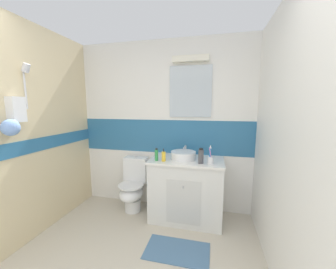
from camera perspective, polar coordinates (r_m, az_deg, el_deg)
The scene contains 12 objects.
ground_plane at distance 2.36m, azimuth -10.10°, elevation -33.60°, with size 3.20×3.48×0.04m, color beige.
wall_back_tiled at distance 2.95m, azimuth -0.98°, elevation 2.65°, with size 3.20×0.20×2.50m.
wall_left_shower_alcove at distance 2.64m, azimuth -38.82°, elevation -0.10°, with size 0.28×3.48×2.50m.
wall_right_plain at distance 1.74m, azimuth 33.84°, elevation -3.19°, with size 0.10×3.48×2.50m, color white.
vanity_cabinet at distance 2.78m, azimuth 5.44°, elevation -15.64°, with size 0.97×0.59×0.85m.
sink_basin at distance 2.62m, azimuth 4.55°, elevation -6.03°, with size 0.33×0.38×0.15m.
toilet at distance 3.04m, azimuth -10.22°, elevation -14.75°, with size 0.37×0.50×0.79m.
toothbrush_cup at distance 2.46m, azimuth 12.40°, elevation -7.14°, with size 0.07×0.07×0.23m.
soap_dispenser at distance 2.51m, azimuth -1.29°, elevation -6.45°, with size 0.05×0.05×0.17m.
shampoo_bottle_tall at distance 2.44m, azimuth 9.69°, elevation -6.33°, with size 0.07×0.07×0.19m.
deodorant_spray_can at distance 2.54m, azimuth -3.42°, elevation -5.98°, with size 0.04×0.04×0.16m.
bath_mat at distance 2.44m, azimuth 2.71°, elevation -31.04°, with size 0.69×0.39×0.01m, color #4C7299.
Camera 1 is at (0.73, -0.40, 1.56)m, focal length 20.67 mm.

